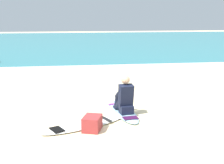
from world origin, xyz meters
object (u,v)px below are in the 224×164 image
Objects in this scene: surfboard_main at (123,111)px; beach_bag at (92,123)px; surfer_seated at (125,98)px; surfboard_spare_near at (84,125)px.

beach_bag is at bearing -127.79° from surfboard_main.
surfer_seated is (0.02, -0.19, 0.40)m from surfboard_main.
surfboard_main is 0.99× the size of surfboard_spare_near.
beach_bag is at bearing -133.45° from surfer_seated.
surfer_seated is at bearing 32.54° from surfboard_spare_near.
beach_bag is at bearing -57.19° from surfboard_spare_near.
surfer_seated reaches higher than surfboard_spare_near.
surfboard_main is 1.44m from beach_bag.
surfer_seated reaches higher than surfboard_main.
surfer_seated is 1.34m from beach_bag.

